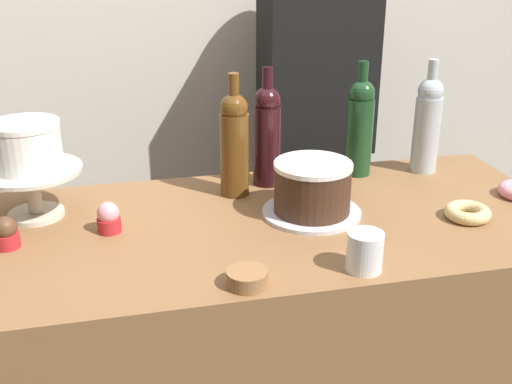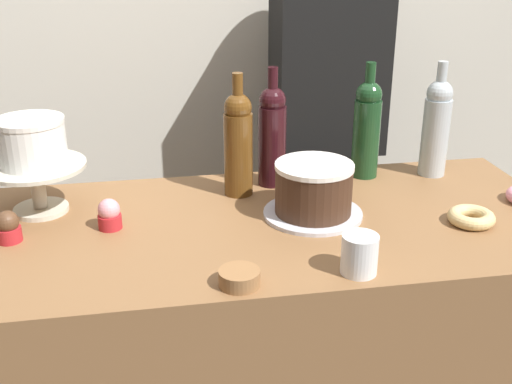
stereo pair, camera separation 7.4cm
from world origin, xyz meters
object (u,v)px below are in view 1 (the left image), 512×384
cupcake_chocolate (6,234)px  cookie_stack (247,278)px  wine_bottle_amber (234,142)px  coffee_cup_ceramic (365,252)px  cake_stand_pedestal (32,184)px  cupcake_strawberry (109,218)px  donut_glazed (468,213)px  white_layer_cake (26,145)px  wine_bottle_green (360,125)px  barista_figure (314,150)px  wine_bottle_dark_red (267,134)px  wine_bottle_clear (427,123)px  chocolate_round_cake (312,187)px

cupcake_chocolate → cookie_stack: cupcake_chocolate is taller
wine_bottle_amber → coffee_cup_ceramic: size_ratio=3.83×
cupcake_chocolate → cookie_stack: 0.56m
cake_stand_pedestal → coffee_cup_ceramic: bearing=-32.0°
cupcake_strawberry → donut_glazed: (0.86, -0.12, -0.02)m
white_layer_cake → donut_glazed: white_layer_cake is taller
white_layer_cake → cupcake_strawberry: 0.26m
cake_stand_pedestal → wine_bottle_green: size_ratio=0.76×
wine_bottle_green → barista_figure: barista_figure is taller
white_layer_cake → wine_bottle_dark_red: 0.61m
wine_bottle_dark_red → cupcake_chocolate: size_ratio=4.38×
wine_bottle_clear → wine_bottle_dark_red: (-0.47, 0.01, 0.00)m
wine_bottle_amber → donut_glazed: 0.61m
chocolate_round_cake → wine_bottle_dark_red: (-0.06, 0.22, 0.07)m
white_layer_cake → wine_bottle_amber: (0.51, 0.03, -0.04)m
wine_bottle_clear → cupcake_strawberry: wine_bottle_clear is taller
wine_bottle_clear → donut_glazed: bearing=-97.9°
wine_bottle_dark_red → cupcake_strawberry: size_ratio=4.38×
chocolate_round_cake → cupcake_strawberry: bearing=178.5°
cupcake_strawberry → barista_figure: (0.70, 0.61, -0.09)m
cake_stand_pedestal → donut_glazed: 1.06m
wine_bottle_clear → cupcake_strawberry: 0.93m
wine_bottle_amber → coffee_cup_ceramic: (0.18, -0.46, -0.10)m
coffee_cup_ceramic → barista_figure: bearing=78.5°
wine_bottle_amber → barista_figure: size_ratio=0.20×
barista_figure → wine_bottle_green: bearing=-89.0°
white_layer_cake → wine_bottle_amber: 0.51m
cake_stand_pedestal → cupcake_strawberry: (0.17, -0.13, -0.05)m
cupcake_chocolate → wine_bottle_green: bearing=15.7°
wine_bottle_dark_red → barista_figure: 0.52m
white_layer_cake → chocolate_round_cake: (0.67, -0.14, -0.11)m
wine_bottle_amber → donut_glazed: (0.52, -0.28, -0.13)m
cupcake_strawberry → coffee_cup_ceramic: coffee_cup_ceramic is taller
donut_glazed → barista_figure: size_ratio=0.07×
wine_bottle_amber → wine_bottle_green: bearing=10.6°
cake_stand_pedestal → cupcake_chocolate: (-0.05, -0.16, -0.05)m
white_layer_cake → wine_bottle_amber: size_ratio=0.51×
cupcake_chocolate → coffee_cup_ceramic: bearing=-20.0°
white_layer_cake → coffee_cup_ceramic: (0.69, -0.43, -0.14)m
cupcake_strawberry → donut_glazed: bearing=-8.2°
cookie_stack → coffee_cup_ceramic: bearing=1.6°
wine_bottle_clear → barista_figure: barista_figure is taller
cake_stand_pedestal → barista_figure: (0.87, 0.48, -0.14)m
wine_bottle_green → wine_bottle_dark_red: (-0.27, -0.02, 0.00)m
cake_stand_pedestal → donut_glazed: size_ratio=2.20×
cupcake_strawberry → barista_figure: 0.93m
cake_stand_pedestal → cookie_stack: 0.62m
cake_stand_pedestal → chocolate_round_cake: 0.68m
cake_stand_pedestal → wine_bottle_green: 0.89m
wine_bottle_clear → chocolate_round_cake: bearing=-151.9°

